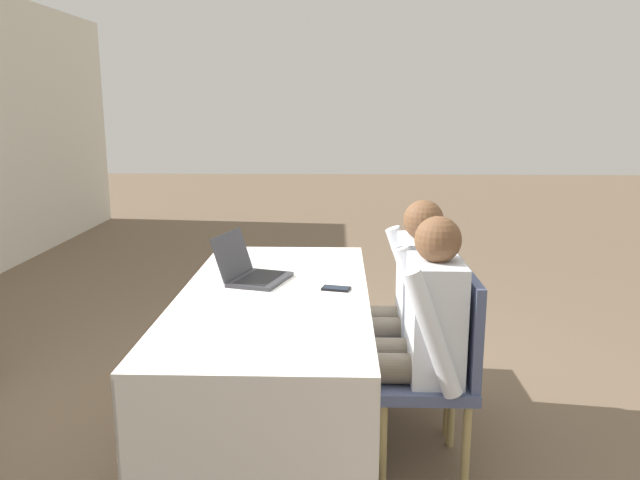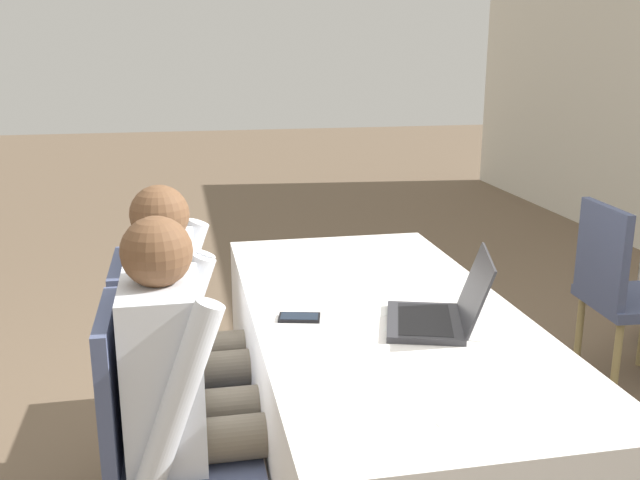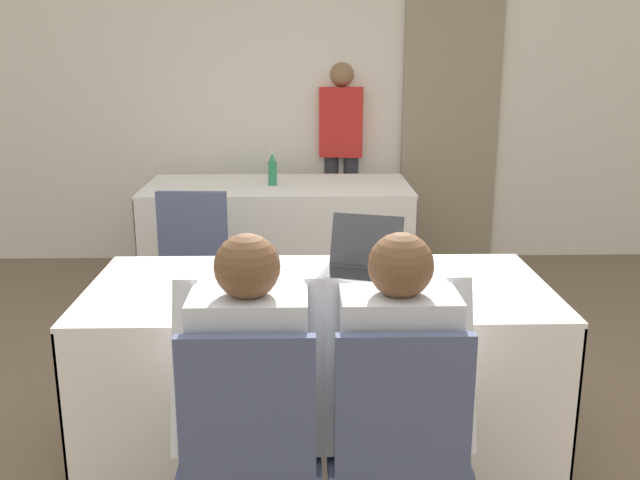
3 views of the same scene
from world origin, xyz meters
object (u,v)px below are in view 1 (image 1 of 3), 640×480
object	(u,v)px
chair_near_left	(439,365)
person_white_shirt	(406,298)
laptop	(252,272)
person_checkered_shirt	(417,330)
cell_phone	(336,288)
chair_near_right	(425,328)

from	to	relation	value
chair_near_left	person_white_shirt	distance (m)	0.50
person_white_shirt	laptop	bearing A→B (deg)	-86.49
chair_near_left	person_checkered_shirt	world-z (taller)	person_checkered_shirt
laptop	cell_phone	size ratio (longest dim) A/B	2.66
laptop	person_white_shirt	size ratio (longest dim) A/B	0.34
chair_near_right	person_checkered_shirt	size ratio (longest dim) A/B	0.78
person_checkered_shirt	person_white_shirt	bearing A→B (deg)	-180.00
cell_phone	person_white_shirt	size ratio (longest dim) A/B	0.13
cell_phone	chair_near_left	xyz separation A→B (m)	(-0.27, -0.46, -0.26)
cell_phone	chair_near_right	distance (m)	0.56
person_checkered_shirt	laptop	bearing A→B (deg)	-118.01
cell_phone	person_checkered_shirt	distance (m)	0.46
laptop	person_checkered_shirt	xyz separation A→B (m)	(-0.41, -0.77, -0.14)
cell_phone	chair_near_left	size ratio (longest dim) A/B	0.16
laptop	chair_near_left	world-z (taller)	laptop
chair_near_left	person_checkered_shirt	bearing A→B (deg)	-90.00
person_checkered_shirt	chair_near_left	bearing A→B (deg)	90.00
person_white_shirt	person_checkered_shirt	bearing A→B (deg)	0.00
person_white_shirt	cell_phone	bearing A→B (deg)	-61.68
chair_near_left	person_checkered_shirt	xyz separation A→B (m)	(0.00, 0.10, 0.16)
chair_near_left	chair_near_right	distance (m)	0.46
laptop	cell_phone	distance (m)	0.45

